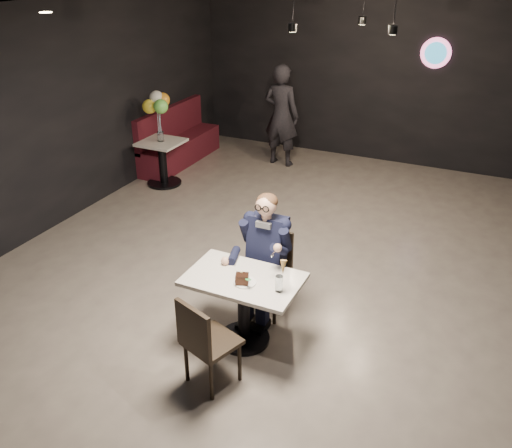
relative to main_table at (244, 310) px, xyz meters
The scene contains 17 objects.
floor 1.38m from the main_table, 93.53° to the left, with size 9.00×9.00×0.00m, color gray.
wall_sign 6.06m from the main_table, 82.93° to the left, with size 0.50×0.06×0.50m, color pink, non-canonical shape.
pendant_lights 4.16m from the main_table, 91.41° to the left, with size 1.40×1.20×0.36m, color black.
main_table is the anchor object (origin of this frame).
chair_far 0.56m from the main_table, 90.00° to the left, with size 0.42×0.46×0.92m, color black.
chair_near 0.64m from the main_table, 90.00° to the right, with size 0.42×0.46×0.92m, color black.
seated_man 0.65m from the main_table, 90.00° to the left, with size 0.60×0.80×1.44m, color black.
dessert_plate 0.39m from the main_table, 54.66° to the right, with size 0.22×0.22×0.01m, color white.
cake_slice 0.44m from the main_table, 69.37° to the right, with size 0.12×0.10×0.08m, color black.
mint_leaf 0.50m from the main_table, 48.93° to the right, with size 0.06×0.04×0.01m, color #298038.
sundae_glass 0.61m from the main_table, ahead, with size 0.07×0.07×0.16m, color silver.
wafer_cone 0.75m from the main_table, ahead, with size 0.06×0.06×0.13m, color tan.
booth_bench 5.28m from the main_table, 129.10° to the left, with size 0.51×2.04×1.02m, color #430E19.
side_table 4.34m from the main_table, 134.37° to the left, with size 0.65×0.65×0.82m, color silver.
balloon_vase 4.36m from the main_table, 134.37° to the left, with size 0.11×0.11×0.16m, color silver.
balloon_bunch 4.42m from the main_table, 134.37° to the left, with size 0.42×0.42×0.69m, color yellow.
passerby 5.12m from the main_table, 108.73° to the left, with size 0.66×0.43×1.81m, color black.
Camera 1 is at (2.05, -5.22, 3.55)m, focal length 38.00 mm.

